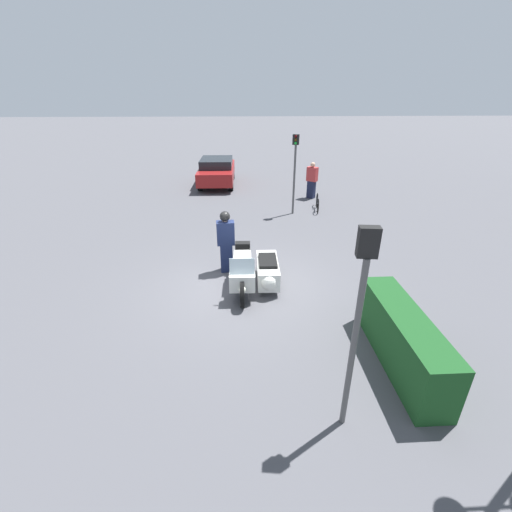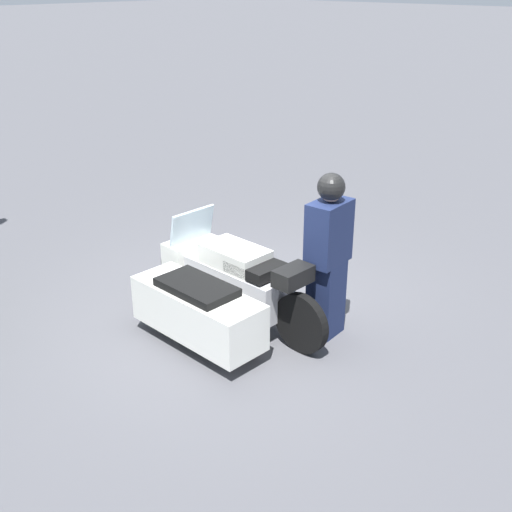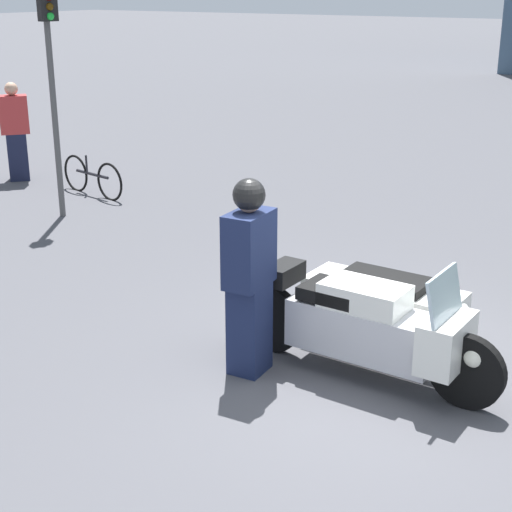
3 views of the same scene
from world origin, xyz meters
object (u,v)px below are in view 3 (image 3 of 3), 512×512
(bicycle_parked, at_px, (92,177))
(pedestrian_bystander, at_px, (15,132))
(police_motorcycle, at_px, (384,317))
(traffic_light_far, at_px, (52,73))
(officer_rider, at_px, (249,273))

(bicycle_parked, bearing_deg, pedestrian_bystander, -173.16)
(police_motorcycle, xyz_separation_m, bicycle_parked, (-6.73, 3.15, -0.16))
(traffic_light_far, bearing_deg, bicycle_parked, 129.74)
(pedestrian_bystander, relative_size, bicycle_parked, 1.12)
(police_motorcycle, height_order, bicycle_parked, police_motorcycle)
(traffic_light_far, height_order, pedestrian_bystander, traffic_light_far)
(police_motorcycle, xyz_separation_m, pedestrian_bystander, (-8.65, 3.23, 0.41))
(police_motorcycle, bearing_deg, traffic_light_far, 164.05)
(traffic_light_far, height_order, bicycle_parked, traffic_light_far)
(officer_rider, xyz_separation_m, pedestrian_bystander, (-7.67, 4.03, -0.08))
(pedestrian_bystander, xyz_separation_m, bicycle_parked, (1.92, -0.09, -0.58))
(pedestrian_bystander, bearing_deg, traffic_light_far, -168.05)
(police_motorcycle, relative_size, bicycle_parked, 1.66)
(traffic_light_far, xyz_separation_m, bicycle_parked, (-0.53, 1.20, -1.87))
(officer_rider, height_order, bicycle_parked, officer_rider)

